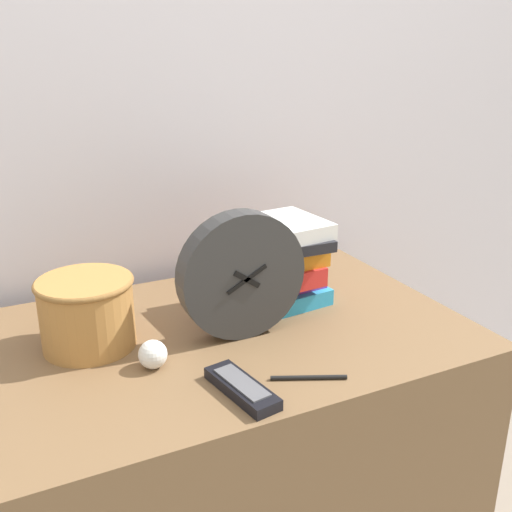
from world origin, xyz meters
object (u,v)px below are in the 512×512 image
Objects in this scene: crumpled_paper_ball at (153,354)px; desk_clock at (242,275)px; book_stack at (273,263)px; pen at (309,377)px; tv_remote at (242,388)px; basket at (87,310)px.

desk_clock is at bearing 13.02° from crumpled_paper_ball.
book_stack is 0.33m from pen.
desk_clock is 1.54× the size of tv_remote.
pen is at bearing -105.89° from book_stack.
pen is (0.23, -0.16, -0.02)m from crumpled_paper_ball.
desk_clock is at bearing -140.28° from book_stack.
basket reaches higher than crumpled_paper_ball.
basket is 0.17m from crumpled_paper_ball.
book_stack is 1.51× the size of tv_remote.
basket is 0.44m from pen.
tv_remote is (-0.09, -0.19, -0.12)m from desk_clock.
desk_clock reaches higher than pen.
crumpled_paper_ball is at bearing 145.43° from pen.
pen is at bearing -34.57° from crumpled_paper_ball.
pen is at bearing -42.68° from basket.
book_stack reaches higher than crumpled_paper_ball.
desk_clock is at bearing 64.94° from tv_remote.
desk_clock is 2.03× the size of pen.
book_stack is 0.37m from tv_remote.
book_stack is at bearing 1.67° from basket.
book_stack is at bearing 74.11° from pen.
basket is (-0.29, 0.09, -0.05)m from desk_clock.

